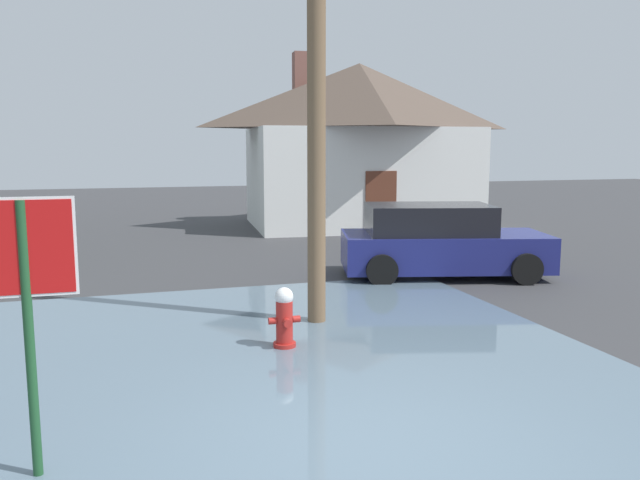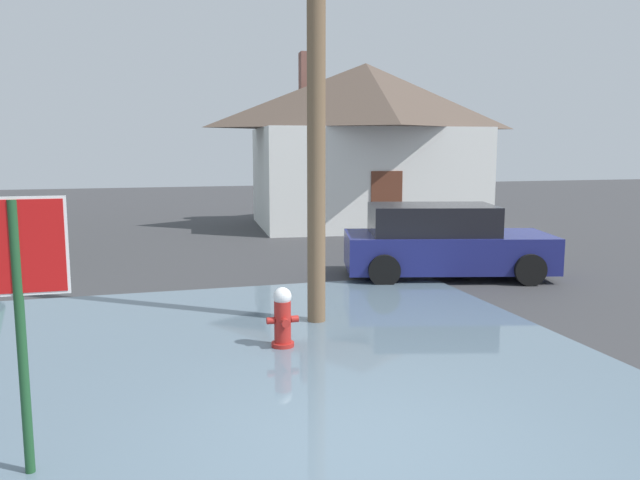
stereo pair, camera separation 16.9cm
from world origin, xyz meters
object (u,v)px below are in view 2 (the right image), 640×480
(stop_sign_near, at_px, (17,279))
(utility_pole, at_px, (316,54))
(parked_car, at_px, (443,242))
(fire_hydrant, at_px, (283,319))
(house, at_px, (365,142))

(stop_sign_near, height_order, utility_pole, utility_pole)
(utility_pole, bearing_deg, parked_car, 38.13)
(utility_pole, xyz_separation_m, parked_car, (3.57, 2.80, -3.36))
(fire_hydrant, height_order, house, house)
(stop_sign_near, bearing_deg, parked_car, 43.12)
(utility_pole, distance_m, house, 12.90)
(fire_hydrant, bearing_deg, stop_sign_near, -135.24)
(utility_pole, distance_m, parked_car, 5.65)
(stop_sign_near, distance_m, fire_hydrant, 4.13)
(stop_sign_near, relative_size, house, 0.28)
(utility_pole, relative_size, house, 0.94)
(parked_car, bearing_deg, utility_pole, -141.87)
(house, height_order, parked_car, house)
(utility_pole, bearing_deg, house, 66.84)
(house, xyz_separation_m, parked_car, (-1.48, -9.01, -2.15))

